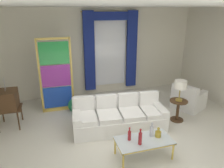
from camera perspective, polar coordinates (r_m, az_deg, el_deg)
ground_plane at (r=5.37m, az=2.68°, el=-13.76°), size 16.00×16.00×0.00m
wall_rear at (r=7.59m, az=-4.84°, el=8.40°), size 8.00×0.12×3.00m
ceiling_slab at (r=5.26m, az=0.17°, el=20.31°), size 8.00×7.60×0.04m
curtained_window at (r=7.52m, az=-0.30°, el=10.23°), size 2.00×0.17×2.70m
couch_white_long at (r=5.61m, az=1.71°, el=-8.59°), size 2.41×1.13×0.86m
coffee_table at (r=4.58m, az=8.50°, el=-14.88°), size 1.15×0.59×0.41m
bottle_blue_decanter at (r=4.64m, az=10.52°, el=-12.09°), size 0.08×0.08×0.32m
bottle_crystal_tall at (r=4.34m, az=7.52°, el=-14.08°), size 0.07×0.07×0.35m
bottle_amber_squat at (r=4.46m, az=4.67°, el=-13.38°), size 0.07×0.07×0.29m
bottle_ruby_flask at (r=4.67m, az=12.20°, el=-12.76°), size 0.12×0.12×0.22m
vintage_tv at (r=6.08m, az=-26.14°, el=-4.01°), size 0.62×0.61×1.35m
armchair_white at (r=7.02m, az=19.55°, el=-3.95°), size 1.09×1.08×0.80m
stained_glass_divider at (r=6.42m, az=-14.65°, el=1.72°), size 0.95×0.05×2.20m
peacock_figurine at (r=6.44m, az=-9.62°, el=-5.84°), size 0.44×0.60×0.50m
round_side_table at (r=6.17m, az=17.17°, el=-6.27°), size 0.48×0.48×0.59m
table_lamp_brass at (r=5.92m, az=17.80°, el=-0.37°), size 0.32×0.32×0.57m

